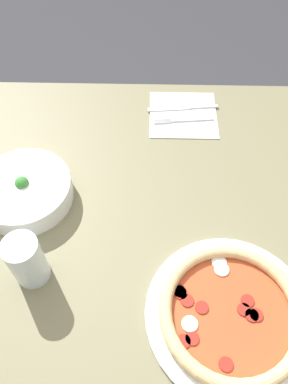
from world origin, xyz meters
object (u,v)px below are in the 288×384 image
bowl (24,189)px  glass (27,260)px  pizza (231,313)px  knife (186,108)px  fork (184,120)px

bowl → glass: size_ratio=1.82×
pizza → knife: pizza is taller
pizza → bowl: bearing=58.8°
glass → bowl: bearing=15.5°
fork → pizza: bearing=91.3°
fork → glass: (-0.46, 0.33, 0.06)m
pizza → knife: bearing=5.6°
knife → glass: size_ratio=1.67×
knife → glass: bearing=51.1°
fork → knife: same height
bowl → knife: bowl is taller
pizza → glass: glass is taller
bowl → fork: (0.27, -0.39, -0.03)m
pizza → bowl: size_ratio=1.49×
knife → fork: bearing=76.8°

